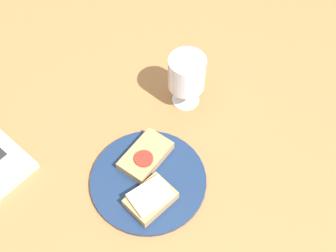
# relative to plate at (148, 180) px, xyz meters

# --- Properties ---
(wooden_table) EXTENTS (1.40, 1.40, 0.03)m
(wooden_table) POSITION_rel_plate_xyz_m (0.08, 0.07, -0.02)
(wooden_table) COLOR #9E6B3D
(wooden_table) RESTS_ON ground
(plate) EXTENTS (0.25, 0.25, 0.01)m
(plate) POSITION_rel_plate_xyz_m (0.00, 0.00, 0.00)
(plate) COLOR navy
(plate) RESTS_ON wooden_table
(sandwich_with_tomato) EXTENTS (0.12, 0.08, 0.03)m
(sandwich_with_tomato) POSITION_rel_plate_xyz_m (0.03, 0.04, 0.02)
(sandwich_with_tomato) COLOR #A88456
(sandwich_with_tomato) RESTS_ON plate
(sandwich_with_cheese) EXTENTS (0.10, 0.08, 0.03)m
(sandwich_with_cheese) POSITION_rel_plate_xyz_m (-0.03, -0.04, 0.02)
(sandwich_with_cheese) COLOR #A88456
(sandwich_with_cheese) RESTS_ON plate
(wine_glass) EXTENTS (0.08, 0.08, 0.14)m
(wine_glass) POSITION_rel_plate_xyz_m (0.22, 0.08, 0.09)
(wine_glass) COLOR white
(wine_glass) RESTS_ON wooden_table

